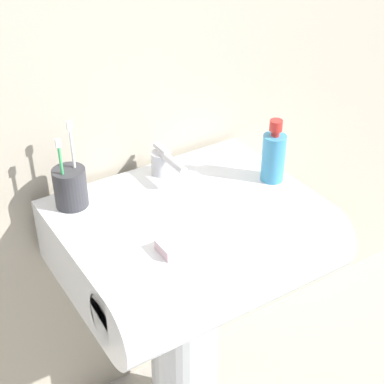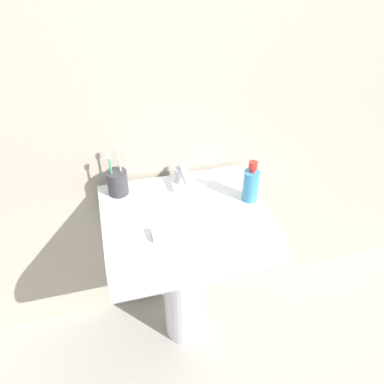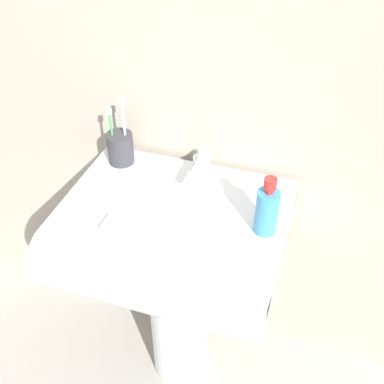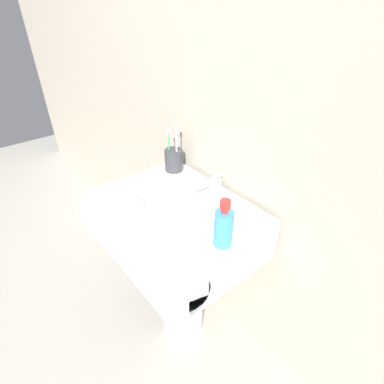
% 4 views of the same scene
% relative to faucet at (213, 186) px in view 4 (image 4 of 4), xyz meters
% --- Properties ---
extents(ground_plane, '(6.00, 6.00, 0.00)m').
position_rel_faucet_xyz_m(ground_plane, '(-0.03, -0.14, -0.83)').
color(ground_plane, '#ADA89E').
rests_on(ground_plane, ground).
extents(wall_back, '(5.00, 0.05, 2.40)m').
position_rel_faucet_xyz_m(wall_back, '(-0.03, 0.11, 0.37)').
color(wall_back, '#B7AD99').
rests_on(wall_back, ground).
extents(sink_pedestal, '(0.19, 0.19, 0.62)m').
position_rel_faucet_xyz_m(sink_pedestal, '(-0.03, -0.14, -0.52)').
color(sink_pedestal, white).
rests_on(sink_pedestal, ground).
extents(sink_basin, '(0.61, 0.50, 0.17)m').
position_rel_faucet_xyz_m(sink_basin, '(-0.03, -0.20, -0.12)').
color(sink_basin, white).
rests_on(sink_basin, sink_pedestal).
extents(faucet, '(0.05, 0.14, 0.08)m').
position_rel_faucet_xyz_m(faucet, '(0.00, 0.00, 0.00)').
color(faucet, silver).
rests_on(faucet, sink_basin).
extents(toothbrush_cup, '(0.08, 0.08, 0.22)m').
position_rel_faucet_xyz_m(toothbrush_cup, '(-0.25, 0.00, 0.01)').
color(toothbrush_cup, '#38383D').
rests_on(toothbrush_cup, sink_basin).
extents(soap_bottle, '(0.06, 0.06, 0.17)m').
position_rel_faucet_xyz_m(soap_bottle, '(0.22, -0.16, 0.03)').
color(soap_bottle, '#3F99CC').
rests_on(soap_bottle, sink_basin).
extents(bar_soap, '(0.08, 0.06, 0.02)m').
position_rel_faucet_xyz_m(bar_soap, '(-0.13, -0.28, -0.03)').
color(bar_soap, silver).
rests_on(bar_soap, sink_basin).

